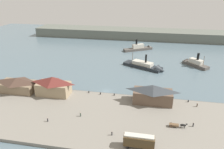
{
  "coord_description": "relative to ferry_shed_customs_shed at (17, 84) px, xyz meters",
  "views": [
    {
      "loc": [
        18.68,
        -85.8,
        46.42
      ],
      "look_at": [
        -0.28,
        15.68,
        2.0
      ],
      "focal_mm": 33.68,
      "sensor_mm": 36.0,
      "label": 1
    }
  ],
  "objects": [
    {
      "name": "ferry_shed_west_terminal",
      "position": [
        60.79,
        0.86,
        0.41
      ],
      "size": [
        16.09,
        7.68,
        7.38
      ],
      "color": "brown",
      "rests_on": "quay_promenade"
    },
    {
      "name": "quay_promenade",
      "position": [
        39.61,
        -12.95,
        -3.94
      ],
      "size": [
        110.0,
        36.0,
        1.2
      ],
      "primitive_type": "cube",
      "color": "gray",
      "rests_on": "ground"
    },
    {
      "name": "ferry_departing_north",
      "position": [
        85.54,
        52.57,
        -2.84
      ],
      "size": [
        15.73,
        15.77,
        9.78
      ],
      "color": "#514C47",
      "rests_on": "ground"
    },
    {
      "name": "ferry_shed_customs_shed",
      "position": [
        0.0,
        0.0,
        0.0
      ],
      "size": [
        16.81,
        8.68,
        6.57
      ],
      "color": "#847056",
      "rests_on": "quay_promenade"
    },
    {
      "name": "mooring_post_center_east",
      "position": [
        32.54,
        3.99,
        -2.89
      ],
      "size": [
        0.44,
        0.44,
        0.9
      ],
      "primitive_type": "cylinder",
      "color": "black",
      "rests_on": "quay_promenade"
    },
    {
      "name": "pedestrian_near_west_shed",
      "position": [
        74.92,
        -13.02,
        -2.61
      ],
      "size": [
        0.39,
        0.39,
        1.59
      ],
      "color": "#232328",
      "rests_on": "quay_promenade"
    },
    {
      "name": "mooring_post_west",
      "position": [
        38.05,
        3.55,
        -2.89
      ],
      "size": [
        0.44,
        0.44,
        0.9
      ],
      "primitive_type": "cylinder",
      "color": "black",
      "rests_on": "quay_promenade"
    },
    {
      "name": "street_tram",
      "position": [
        57.09,
        -26.64,
        -0.74
      ],
      "size": [
        9.2,
        2.85,
        4.47
      ],
      "color": "#4C381E",
      "rests_on": "quay_promenade"
    },
    {
      "name": "mooring_post_east",
      "position": [
        44.28,
        3.72,
        -2.89
      ],
      "size": [
        0.44,
        0.44,
        0.9
      ],
      "primitive_type": "cylinder",
      "color": "black",
      "rests_on": "quay_promenade"
    },
    {
      "name": "pedestrian_near_east_shed",
      "position": [
        24.18,
        -19.58,
        -2.63
      ],
      "size": [
        0.38,
        0.38,
        1.54
      ],
      "color": "#232328",
      "rests_on": "quay_promenade"
    },
    {
      "name": "pedestrian_walking_east",
      "position": [
        78.57,
        0.68,
        -2.58
      ],
      "size": [
        0.41,
        0.41,
        1.66
      ],
      "color": "#4C3D33",
      "rests_on": "quay_promenade"
    },
    {
      "name": "ferry_moored_east",
      "position": [
        57.59,
        41.99,
        -3.21
      ],
      "size": [
        26.06,
        16.78,
        10.56
      ],
      "color": "#23282D",
      "rests_on": "ground"
    },
    {
      "name": "ferry_shed_east_terminal",
      "position": [
        17.72,
        -0.18,
        0.98
      ],
      "size": [
        14.53,
        7.65,
        8.49
      ],
      "color": "#998466",
      "rests_on": "quay_promenade"
    },
    {
      "name": "ground_plane",
      "position": [
        39.61,
        9.05,
        -4.54
      ],
      "size": [
        320.0,
        320.0,
        0.0
      ],
      "primitive_type": "plane",
      "color": "slate"
    },
    {
      "name": "pedestrian_walking_west",
      "position": [
        48.16,
        -22.67,
        -2.65
      ],
      "size": [
        0.37,
        0.37,
        1.5
      ],
      "color": "#232328",
      "rests_on": "quay_promenade"
    },
    {
      "name": "horse_cart",
      "position": [
        69.47,
        -14.46,
        -2.41
      ],
      "size": [
        6.01,
        1.35,
        1.87
      ],
      "color": "brown",
      "rests_on": "quay_promenade"
    },
    {
      "name": "far_headland",
      "position": [
        39.61,
        119.05,
        -0.54
      ],
      "size": [
        180.0,
        24.0,
        8.0
      ],
      "primitive_type": "cube",
      "color": "#60665B",
      "rests_on": "ground"
    },
    {
      "name": "seawall_edge",
      "position": [
        39.61,
        5.45,
        -4.04
      ],
      "size": [
        110.0,
        0.8,
        1.0
      ],
      "primitive_type": "cube",
      "color": "#666159",
      "rests_on": "ground"
    },
    {
      "name": "mooring_post_center_west",
      "position": [
        75.66,
        3.83,
        -2.89
      ],
      "size": [
        0.44,
        0.44,
        0.9
      ],
      "primitive_type": "cylinder",
      "color": "black",
      "rests_on": "quay_promenade"
    },
    {
      "name": "pedestrian_by_tram",
      "position": [
        34.71,
        -14.33,
        -2.54
      ],
      "size": [
        0.43,
        0.43,
        1.76
      ],
      "color": "#3D4C42",
      "rests_on": "quay_promenade"
    },
    {
      "name": "ferry_moored_west",
      "position": [
        51.32,
        80.32,
        -3.0
      ],
      "size": [
        23.48,
        16.25,
        9.9
      ],
      "color": "#514C47",
      "rests_on": "ground"
    }
  ]
}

